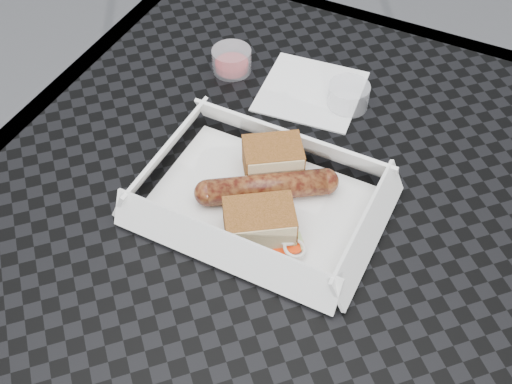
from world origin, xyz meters
TOP-DOWN VIEW (x-y plane):
  - patio_table at (0.00, 0.00)m, footprint 0.80×0.80m
  - food_tray at (-0.08, 0.01)m, footprint 0.22×0.15m
  - bratwurst at (-0.07, 0.02)m, footprint 0.13×0.10m
  - bread_near at (-0.08, 0.06)m, footprint 0.08×0.07m
  - bread_far at (-0.06, -0.03)m, footprint 0.08×0.08m
  - veg_garnish at (-0.03, -0.03)m, footprint 0.03×0.03m
  - napkin at (-0.10, 0.20)m, footprint 0.13×0.13m
  - condiment_cup_sauce at (-0.21, 0.20)m, footprint 0.05×0.05m
  - condiment_cup_empty at (-0.05, 0.20)m, footprint 0.05×0.05m

SIDE VIEW (x-z plane):
  - patio_table at x=0.00m, z-range 0.30..1.04m
  - napkin at x=-0.10m, z-range 0.74..0.75m
  - food_tray at x=-0.08m, z-range 0.74..0.75m
  - veg_garnish at x=-0.03m, z-range 0.75..0.75m
  - condiment_cup_sauce at x=-0.21m, z-range 0.74..0.78m
  - condiment_cup_empty at x=-0.05m, z-range 0.74..0.78m
  - bratwurst at x=-0.07m, z-range 0.75..0.78m
  - bread_far at x=-0.06m, z-range 0.75..0.78m
  - bread_near at x=-0.08m, z-range 0.75..0.79m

